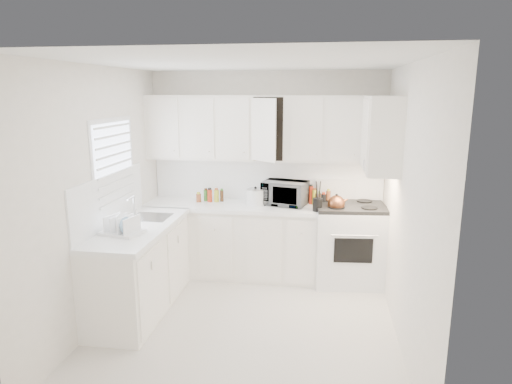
% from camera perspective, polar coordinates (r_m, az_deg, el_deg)
% --- Properties ---
extents(floor, '(3.20, 3.20, 0.00)m').
position_cam_1_polar(floor, '(4.81, -1.32, -16.56)').
color(floor, silver).
rests_on(floor, ground).
extents(ceiling, '(3.20, 3.20, 0.00)m').
position_cam_1_polar(ceiling, '(4.21, -1.50, 16.09)').
color(ceiling, white).
rests_on(ceiling, ground).
extents(wall_back, '(3.00, 0.00, 3.00)m').
position_cam_1_polar(wall_back, '(5.88, 1.33, 2.37)').
color(wall_back, white).
rests_on(wall_back, ground).
extents(wall_front, '(3.00, 0.00, 3.00)m').
position_cam_1_polar(wall_front, '(2.84, -7.14, -9.07)').
color(wall_front, white).
rests_on(wall_front, ground).
extents(wall_left, '(0.00, 3.20, 3.20)m').
position_cam_1_polar(wall_left, '(4.82, -19.26, -0.63)').
color(wall_left, white).
rests_on(wall_left, ground).
extents(wall_right, '(0.00, 3.20, 3.20)m').
position_cam_1_polar(wall_right, '(4.33, 18.55, -2.01)').
color(wall_right, white).
rests_on(wall_right, ground).
extents(window_blinds, '(0.06, 0.96, 1.06)m').
position_cam_1_polar(window_blinds, '(5.07, -17.44, 3.01)').
color(window_blinds, white).
rests_on(window_blinds, wall_left).
extents(lower_cabinets_back, '(2.22, 0.60, 0.90)m').
position_cam_1_polar(lower_cabinets_back, '(5.86, -2.90, -6.25)').
color(lower_cabinets_back, white).
rests_on(lower_cabinets_back, floor).
extents(lower_cabinets_left, '(0.60, 1.60, 0.90)m').
position_cam_1_polar(lower_cabinets_left, '(5.11, -14.50, -9.56)').
color(lower_cabinets_left, white).
rests_on(lower_cabinets_left, floor).
extents(countertop_back, '(2.24, 0.64, 0.05)m').
position_cam_1_polar(countertop_back, '(5.72, -2.97, -1.77)').
color(countertop_back, white).
rests_on(countertop_back, lower_cabinets_back).
extents(countertop_left, '(0.64, 1.62, 0.05)m').
position_cam_1_polar(countertop_left, '(4.95, -14.69, -4.47)').
color(countertop_left, white).
rests_on(countertop_left, lower_cabinets_left).
extents(backsplash_back, '(2.98, 0.02, 0.55)m').
position_cam_1_polar(backsplash_back, '(5.88, 1.32, 1.63)').
color(backsplash_back, white).
rests_on(backsplash_back, wall_back).
extents(backsplash_left, '(0.02, 1.60, 0.55)m').
position_cam_1_polar(backsplash_left, '(5.00, -18.04, -0.95)').
color(backsplash_left, white).
rests_on(backsplash_left, wall_left).
extents(upper_cabinets_back, '(3.00, 0.33, 0.80)m').
position_cam_1_polar(upper_cabinets_back, '(5.68, 1.13, 4.06)').
color(upper_cabinets_back, white).
rests_on(upper_cabinets_back, wall_back).
extents(upper_cabinets_right, '(0.33, 0.90, 0.80)m').
position_cam_1_polar(upper_cabinets_right, '(5.06, 15.35, 2.56)').
color(upper_cabinets_right, white).
rests_on(upper_cabinets_right, wall_right).
extents(sink, '(0.42, 0.38, 0.30)m').
position_cam_1_polar(sink, '(5.22, -13.28, -1.85)').
color(sink, gray).
rests_on(sink, countertop_left).
extents(stove, '(0.89, 0.75, 1.28)m').
position_cam_1_polar(stove, '(5.70, 11.77, -5.08)').
color(stove, white).
rests_on(stove, floor).
extents(tea_kettle, '(0.28, 0.24, 0.23)m').
position_cam_1_polar(tea_kettle, '(5.42, 10.15, -1.32)').
color(tea_kettle, brown).
rests_on(tea_kettle, stove).
extents(frying_pan, '(0.32, 0.48, 0.04)m').
position_cam_1_polar(frying_pan, '(5.78, 13.62, -1.56)').
color(frying_pan, black).
rests_on(frying_pan, stove).
extents(microwave, '(0.59, 0.42, 0.36)m').
position_cam_1_polar(microwave, '(5.65, 3.69, 0.21)').
color(microwave, gray).
rests_on(microwave, countertop_back).
extents(rice_cooker, '(0.29, 0.29, 0.23)m').
position_cam_1_polar(rice_cooker, '(5.66, -0.06, -0.45)').
color(rice_cooker, white).
rests_on(rice_cooker, countertop_back).
extents(paper_towel, '(0.12, 0.12, 0.27)m').
position_cam_1_polar(paper_towel, '(5.84, 1.32, 0.15)').
color(paper_towel, white).
rests_on(paper_towel, countertop_back).
extents(utensil_crock, '(0.13, 0.13, 0.38)m').
position_cam_1_polar(utensil_crock, '(5.38, 7.84, -0.46)').
color(utensil_crock, black).
rests_on(utensil_crock, countertop_back).
extents(dish_rack, '(0.44, 0.37, 0.21)m').
position_cam_1_polar(dish_rack, '(4.70, -16.68, -3.82)').
color(dish_rack, white).
rests_on(dish_rack, countertop_left).
extents(spice_left_0, '(0.06, 0.06, 0.13)m').
position_cam_1_polar(spice_left_0, '(5.93, -7.08, -0.44)').
color(spice_left_0, '#974E29').
rests_on(spice_left_0, countertop_back).
extents(spice_left_1, '(0.06, 0.06, 0.13)m').
position_cam_1_polar(spice_left_1, '(5.82, -6.61, -0.67)').
color(spice_left_1, '#3C822B').
rests_on(spice_left_1, countertop_back).
extents(spice_left_2, '(0.06, 0.06, 0.13)m').
position_cam_1_polar(spice_left_2, '(5.89, -5.68, -0.49)').
color(spice_left_2, '#BB3218').
rests_on(spice_left_2, countertop_back).
extents(spice_left_3, '(0.06, 0.06, 0.13)m').
position_cam_1_polar(spice_left_3, '(5.79, -5.18, -0.72)').
color(spice_left_3, gold).
rests_on(spice_left_3, countertop_back).
extents(spice_left_4, '(0.06, 0.06, 0.13)m').
position_cam_1_polar(spice_left_4, '(5.85, -4.26, -0.55)').
color(spice_left_4, '#4F2E16').
rests_on(spice_left_4, countertop_back).
extents(sauce_right_0, '(0.06, 0.06, 0.19)m').
position_cam_1_polar(sauce_right_0, '(5.74, 6.88, -0.55)').
color(sauce_right_0, '#BB3218').
rests_on(sauce_right_0, countertop_back).
extents(sauce_right_1, '(0.06, 0.06, 0.19)m').
position_cam_1_polar(sauce_right_1, '(5.69, 7.42, -0.71)').
color(sauce_right_1, gold).
rests_on(sauce_right_1, countertop_back).
extents(sauce_right_2, '(0.06, 0.06, 0.19)m').
position_cam_1_polar(sauce_right_2, '(5.74, 7.98, -0.59)').
color(sauce_right_2, '#4F2E16').
rests_on(sauce_right_2, countertop_back).
extents(sauce_right_3, '(0.06, 0.06, 0.19)m').
position_cam_1_polar(sauce_right_3, '(5.68, 8.52, -0.74)').
color(sauce_right_3, black).
rests_on(sauce_right_3, countertop_back).
extents(sauce_right_4, '(0.06, 0.06, 0.19)m').
position_cam_1_polar(sauce_right_4, '(5.74, 9.08, -0.62)').
color(sauce_right_4, '#974E29').
rests_on(sauce_right_4, countertop_back).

